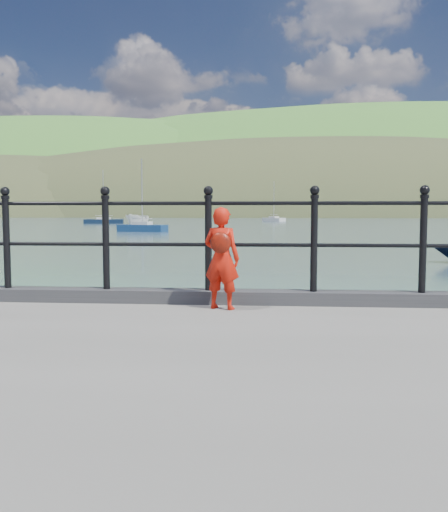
# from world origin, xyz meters

# --- Properties ---
(ground) EXTENTS (600.00, 600.00, 0.00)m
(ground) POSITION_xyz_m (0.00, 0.00, 0.00)
(ground) COLOR #2D4251
(ground) RESTS_ON ground
(kerb) EXTENTS (60.00, 0.30, 0.15)m
(kerb) POSITION_xyz_m (0.00, -0.15, 1.07)
(kerb) COLOR #28282B
(kerb) RESTS_ON quay
(railing) EXTENTS (18.11, 0.11, 1.20)m
(railing) POSITION_xyz_m (0.00, -0.15, 1.82)
(railing) COLOR black
(railing) RESTS_ON kerb
(far_shore) EXTENTS (830.00, 200.00, 156.00)m
(far_shore) POSITION_xyz_m (38.34, 239.41, -22.57)
(far_shore) COLOR #333A21
(far_shore) RESTS_ON ground
(child) EXTENTS (0.47, 0.38, 1.10)m
(child) POSITION_xyz_m (0.78, -0.52, 1.56)
(child) COLOR red
(child) RESTS_ON quay
(launch_white) EXTENTS (2.51, 4.70, 1.72)m
(launch_white) POSITION_xyz_m (-13.19, 53.11, 0.86)
(launch_white) COLOR white
(launch_white) RESTS_ON ground
(sailboat_deep) EXTENTS (4.59, 5.17, 8.02)m
(sailboat_deep) POSITION_xyz_m (2.42, 100.62, 0.34)
(sailboat_deep) COLOR silver
(sailboat_deep) RESTS_ON ground
(sailboat_left) EXTENTS (6.49, 3.12, 8.84)m
(sailboat_left) POSITION_xyz_m (-25.30, 79.83, 0.34)
(sailboat_left) COLOR black
(sailboat_left) RESTS_ON ground
(sailboat_port) EXTENTS (5.20, 3.00, 7.34)m
(sailboat_port) POSITION_xyz_m (-11.07, 46.30, 0.34)
(sailboat_port) COLOR navy
(sailboat_port) RESTS_ON ground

